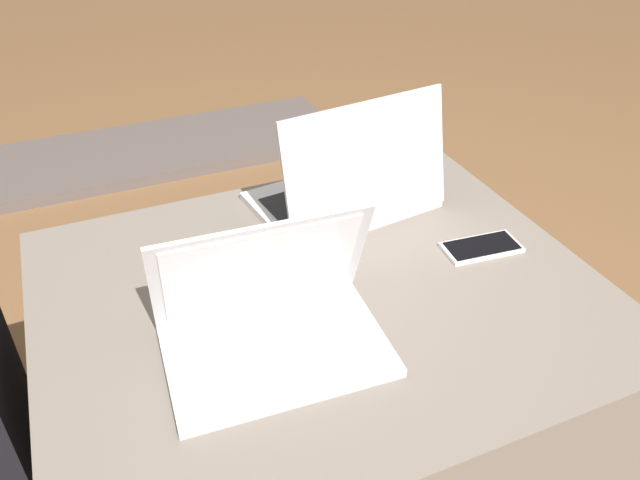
{
  "coord_description": "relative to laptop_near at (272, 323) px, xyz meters",
  "views": [
    {
      "loc": [
        -0.34,
        -0.79,
        1.19
      ],
      "look_at": [
        0.01,
        0.04,
        0.56
      ],
      "focal_mm": 35.0,
      "sensor_mm": 36.0,
      "label": 1
    }
  ],
  "objects": [
    {
      "name": "fireplace_hearth",
      "position": [
        0.13,
        1.71,
        -0.5
      ],
      "size": [
        1.4,
        0.5,
        0.04
      ],
      "color": "#564C47",
      "rests_on": "ground_plane"
    },
    {
      "name": "ground_plane",
      "position": [
        0.13,
        0.1,
        -0.52
      ],
      "size": [
        14.0,
        14.0,
        0.0
      ],
      "primitive_type": "plane",
      "color": "brown"
    },
    {
      "name": "laptop_near",
      "position": [
        0.0,
        0.0,
        0.0
      ],
      "size": [
        0.36,
        0.25,
        0.23
      ],
      "rotation": [
        0.0,
        0.0,
        -0.06
      ],
      "color": "silver",
      "rests_on": "ottoman"
    },
    {
      "name": "cell_phone",
      "position": [
        0.46,
        0.09,
        -0.04
      ],
      "size": [
        0.16,
        0.09,
        0.01
      ],
      "rotation": [
        0.0,
        0.0,
        4.62
      ],
      "color": "white",
      "rests_on": "ottoman"
    },
    {
      "name": "laptop_far",
      "position": [
        0.29,
        0.32,
        0.01
      ],
      "size": [
        0.39,
        0.29,
        0.26
      ],
      "rotation": [
        0.0,
        0.0,
        3.27
      ],
      "color": "silver",
      "rests_on": "ottoman"
    },
    {
      "name": "ottoman",
      "position": [
        0.13,
        0.1,
        -0.28
      ],
      "size": [
        0.99,
        0.81,
        0.48
      ],
      "color": "#3D3832",
      "rests_on": "ground_plane"
    }
  ]
}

